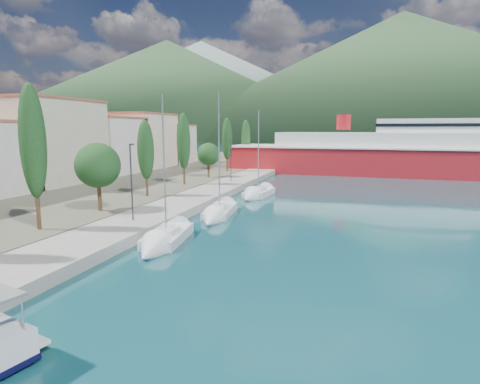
% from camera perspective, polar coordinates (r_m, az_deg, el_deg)
% --- Properties ---
extents(ground, '(1400.00, 1400.00, 0.00)m').
position_cam_1_polar(ground, '(133.78, 13.35, 5.26)').
color(ground, '#13454D').
extents(quay, '(5.00, 88.00, 0.80)m').
position_cam_1_polar(quay, '(43.58, -6.76, -1.15)').
color(quay, gray).
rests_on(quay, ground).
extents(hills_far, '(1480.00, 900.00, 180.00)m').
position_cam_1_polar(hills_far, '(649.04, 29.28, 13.95)').
color(hills_far, slate).
rests_on(hills_far, ground).
extents(hills_near, '(1010.00, 520.00, 115.00)m').
position_cam_1_polar(hills_near, '(398.23, 30.74, 13.64)').
color(hills_near, '#2B4829').
rests_on(hills_near, ground).
extents(town_buildings, '(9.20, 69.20, 11.30)m').
position_cam_1_polar(town_buildings, '(64.40, -21.99, 6.13)').
color(town_buildings, beige).
rests_on(town_buildings, land_strip).
extents(tree_row, '(4.00, 63.83, 10.51)m').
position_cam_1_polar(tree_row, '(48.68, -10.65, 5.93)').
color(tree_row, '#47301E').
rests_on(tree_row, land_strip).
extents(lamp_posts, '(0.15, 47.86, 6.06)m').
position_cam_1_polar(lamp_posts, '(33.55, -14.26, 1.98)').
color(lamp_posts, '#2D2D33').
rests_on(lamp_posts, quay).
extents(sailboat_near, '(3.50, 8.08, 11.22)m').
position_cam_1_polar(sailboat_near, '(27.82, -11.44, -7.27)').
color(sailboat_near, silver).
rests_on(sailboat_near, ground).
extents(sailboat_mid, '(3.35, 8.73, 12.24)m').
position_cam_1_polar(sailboat_mid, '(36.07, -3.49, -3.39)').
color(sailboat_mid, silver).
rests_on(sailboat_mid, ground).
extents(sailboat_far, '(3.07, 7.73, 11.09)m').
position_cam_1_polar(sailboat_far, '(46.93, 2.00, -0.49)').
color(sailboat_far, silver).
rests_on(sailboat_far, ground).
extents(ferry, '(56.51, 13.79, 11.15)m').
position_cam_1_polar(ferry, '(75.74, 20.39, 4.89)').
color(ferry, '#AB181F').
rests_on(ferry, ground).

